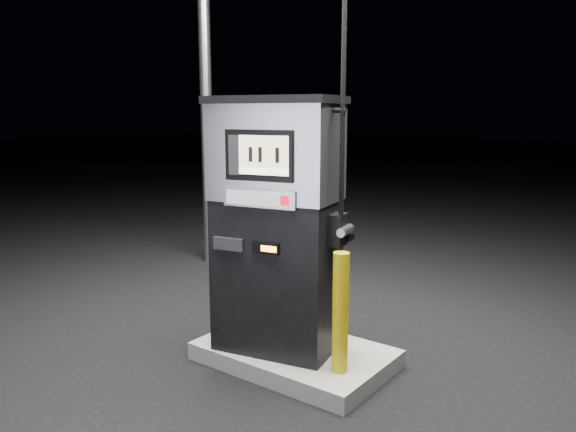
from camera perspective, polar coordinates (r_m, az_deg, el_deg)
The scene contains 5 objects.
ground at distance 5.02m, azimuth 0.71°, elevation -14.69°, with size 80.00×80.00×0.00m, color black.
pump_island at distance 4.99m, azimuth 0.71°, elevation -13.91°, with size 1.60×1.00×0.15m, color gray.
fuel_dispenser at distance 4.62m, azimuth -1.15°, elevation -0.76°, with size 1.22×0.83×4.38m.
bollard_left at distance 5.11m, azimuth -4.41°, elevation -6.94°, with size 0.12×0.12×0.92m, color #C3A40A.
bollard_right at distance 4.37m, azimuth 5.35°, elevation -9.77°, with size 0.13×0.13×0.95m, color #C3A40A.
Camera 1 is at (2.68, -3.67, 2.13)m, focal length 35.00 mm.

